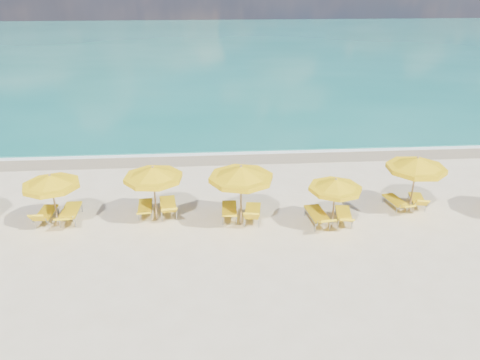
{
  "coord_description": "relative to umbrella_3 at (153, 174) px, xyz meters",
  "views": [
    {
      "loc": [
        -1.34,
        -16.34,
        9.13
      ],
      "look_at": [
        0.0,
        1.5,
        1.2
      ],
      "focal_mm": 35.0,
      "sensor_mm": 36.0,
      "label": 1
    }
  ],
  "objects": [
    {
      "name": "umbrella_3",
      "position": [
        0.0,
        0.0,
        0.0
      ],
      "size": [
        2.87,
        2.87,
        2.35
      ],
      "rotation": [
        0.0,
        0.0,
        0.28
      ],
      "color": "#A07D50",
      "rests_on": "ground"
    },
    {
      "name": "lounger_2_left",
      "position": [
        -4.38,
        0.15,
        -1.78
      ],
      "size": [
        0.65,
        1.77,
        0.86
      ],
      "rotation": [
        0.0,
        0.0,
        -0.03
      ],
      "color": "#A5A8AD",
      "rests_on": "ground"
    },
    {
      "name": "lounger_2_right",
      "position": [
        -3.43,
        0.21,
        -1.77
      ],
      "size": [
        0.7,
        2.03,
        0.74
      ],
      "rotation": [
        0.0,
        0.0,
        0.03
      ],
      "color": "#A5A8AD",
      "rests_on": "ground"
    },
    {
      "name": "lounger_3_right",
      "position": [
        0.45,
        0.47,
        -1.77
      ],
      "size": [
        0.89,
        2.04,
        0.85
      ],
      "rotation": [
        0.0,
        0.0,
        0.12
      ],
      "color": "#A5A8AD",
      "rests_on": "ground"
    },
    {
      "name": "umbrella_5",
      "position": [
        6.93,
        -1.07,
        -0.24
      ],
      "size": [
        2.2,
        2.2,
        2.08
      ],
      "rotation": [
        0.0,
        0.0,
        -0.07
      ],
      "color": "#A07D50",
      "rests_on": "ground"
    },
    {
      "name": "umbrella_4",
      "position": [
        3.37,
        -0.63,
        0.16
      ],
      "size": [
        2.81,
        2.81,
        2.54
      ],
      "rotation": [
        0.0,
        0.0,
        0.13
      ],
      "color": "#A07D50",
      "rests_on": "ground"
    },
    {
      "name": "lounger_6_right",
      "position": [
        10.97,
        0.34,
        -1.81
      ],
      "size": [
        0.84,
        1.66,
        0.75
      ],
      "rotation": [
        0.0,
        0.0,
        -0.2
      ],
      "color": "#A5A8AD",
      "rests_on": "ground"
    },
    {
      "name": "lounger_4_left",
      "position": [
        2.94,
        -0.07,
        -1.78
      ],
      "size": [
        0.69,
        1.91,
        0.73
      ],
      "rotation": [
        0.0,
        0.0,
        -0.04
      ],
      "color": "#A5A8AD",
      "rests_on": "ground"
    },
    {
      "name": "foam_line",
      "position": [
        3.45,
        7.7,
        -2.01
      ],
      "size": [
        120.0,
        1.2,
        0.03
      ],
      "primitive_type": "cube",
      "color": "white",
      "rests_on": "ground"
    },
    {
      "name": "ground_plane",
      "position": [
        3.45,
        -0.5,
        -2.01
      ],
      "size": [
        120.0,
        120.0,
        0.0
      ],
      "primitive_type": "plane",
      "color": "beige"
    },
    {
      "name": "whitecap_far",
      "position": [
        11.45,
        23.5,
        -2.01
      ],
      "size": [
        18.0,
        0.3,
        0.05
      ],
      "primitive_type": "cube",
      "color": "white",
      "rests_on": "ground"
    },
    {
      "name": "lounger_4_right",
      "position": [
        3.86,
        -0.34,
        -1.77
      ],
      "size": [
        0.89,
        1.88,
        0.89
      ],
      "rotation": [
        0.0,
        0.0,
        -0.16
      ],
      "color": "#A5A8AD",
      "rests_on": "ground"
    },
    {
      "name": "lounger_5_left",
      "position": [
        6.4,
        -0.81,
        -1.77
      ],
      "size": [
        0.87,
        2.07,
        0.81
      ],
      "rotation": [
        0.0,
        0.0,
        0.11
      ],
      "color": "#A5A8AD",
      "rests_on": "ground"
    },
    {
      "name": "umbrella_6",
      "position": [
        10.52,
        0.01,
        0.07
      ],
      "size": [
        3.05,
        3.05,
        2.43
      ],
      "rotation": [
        0.0,
        0.0,
        0.33
      ],
      "color": "#A07D50",
      "rests_on": "ground"
    },
    {
      "name": "umbrella_2",
      "position": [
        -3.84,
        -0.18,
        -0.12
      ],
      "size": [
        2.36,
        2.36,
        2.21
      ],
      "rotation": [
        0.0,
        0.0,
        -0.09
      ],
      "color": "#A07D50",
      "rests_on": "ground"
    },
    {
      "name": "lounger_3_left",
      "position": [
        -0.5,
        0.5,
        -1.8
      ],
      "size": [
        0.69,
        1.8,
        0.64
      ],
      "rotation": [
        0.0,
        0.0,
        0.07
      ],
      "color": "#A5A8AD",
      "rests_on": "ground"
    },
    {
      "name": "lounger_6_left",
      "position": [
        10.0,
        0.28,
        -1.81
      ],
      "size": [
        0.86,
        1.77,
        0.61
      ],
      "rotation": [
        0.0,
        0.0,
        0.19
      ],
      "color": "#A5A8AD",
      "rests_on": "ground"
    },
    {
      "name": "lounger_5_right",
      "position": [
        7.46,
        -0.77,
        -1.79
      ],
      "size": [
        0.87,
        1.84,
        0.72
      ],
      "rotation": [
        0.0,
        0.0,
        -0.17
      ],
      "color": "#A5A8AD",
      "rests_on": "ground"
    },
    {
      "name": "whitecap_near",
      "position": [
        -2.55,
        16.5,
        -2.01
      ],
      "size": [
        14.0,
        0.36,
        0.05
      ],
      "primitive_type": "cube",
      "color": "white",
      "rests_on": "ground"
    },
    {
      "name": "ocean",
      "position": [
        3.45,
        47.5,
        -2.01
      ],
      "size": [
        120.0,
        80.0,
        0.3
      ],
      "primitive_type": "cube",
      "color": "#126960",
      "rests_on": "ground"
    },
    {
      "name": "wet_sand_band",
      "position": [
        3.45,
        6.9,
        -2.01
      ],
      "size": [
        120.0,
        2.6,
        0.01
      ],
      "primitive_type": "cube",
      "color": "tan",
      "rests_on": "ground"
    }
  ]
}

